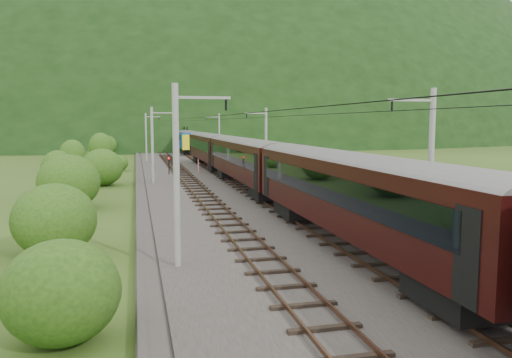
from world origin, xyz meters
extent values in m
plane|color=#304816|center=(0.00, 0.00, 0.00)|extent=(600.00, 600.00, 0.00)
cube|color=#38332D|center=(0.00, 10.00, 0.15)|extent=(14.00, 220.00, 0.30)
cube|color=brown|center=(-3.12, 10.00, 0.49)|extent=(0.08, 220.00, 0.15)
cube|color=brown|center=(-1.68, 10.00, 0.49)|extent=(0.08, 220.00, 0.15)
cube|color=black|center=(-2.40, 10.00, 0.36)|extent=(2.40, 220.00, 0.12)
cube|color=brown|center=(1.68, 10.00, 0.49)|extent=(0.08, 220.00, 0.15)
cube|color=brown|center=(3.12, 10.00, 0.49)|extent=(0.08, 220.00, 0.15)
cube|color=black|center=(2.40, 10.00, 0.36)|extent=(2.40, 220.00, 0.12)
cylinder|color=gray|center=(-6.20, 0.00, 4.30)|extent=(0.28, 0.28, 8.00)
cube|color=gray|center=(-5.00, 0.00, 7.70)|extent=(2.40, 0.12, 0.12)
cylinder|color=black|center=(-4.00, 0.00, 7.40)|extent=(0.10, 0.10, 0.50)
cylinder|color=gray|center=(-6.20, 32.00, 4.30)|extent=(0.28, 0.28, 8.00)
cube|color=gray|center=(-5.00, 32.00, 7.70)|extent=(2.40, 0.12, 0.12)
cylinder|color=black|center=(-4.00, 32.00, 7.40)|extent=(0.10, 0.10, 0.50)
cylinder|color=gray|center=(-6.20, 64.00, 4.30)|extent=(0.28, 0.28, 8.00)
cube|color=gray|center=(-5.00, 64.00, 7.70)|extent=(2.40, 0.12, 0.12)
cylinder|color=black|center=(-4.00, 64.00, 7.40)|extent=(0.10, 0.10, 0.50)
cylinder|color=gray|center=(-6.20, 96.00, 4.30)|extent=(0.28, 0.28, 8.00)
cube|color=gray|center=(-5.00, 96.00, 7.70)|extent=(2.40, 0.12, 0.12)
cylinder|color=black|center=(-4.00, 96.00, 7.40)|extent=(0.10, 0.10, 0.50)
cylinder|color=gray|center=(-6.20, 128.00, 4.30)|extent=(0.28, 0.28, 8.00)
cube|color=gray|center=(-5.00, 128.00, 7.70)|extent=(2.40, 0.12, 0.12)
cylinder|color=black|center=(-4.00, 128.00, 7.40)|extent=(0.10, 0.10, 0.50)
cylinder|color=gray|center=(6.20, 0.00, 4.30)|extent=(0.28, 0.28, 8.00)
cube|color=gray|center=(5.00, 0.00, 7.70)|extent=(2.40, 0.12, 0.12)
cylinder|color=black|center=(4.00, 0.00, 7.40)|extent=(0.10, 0.10, 0.50)
cylinder|color=gray|center=(6.20, 32.00, 4.30)|extent=(0.28, 0.28, 8.00)
cube|color=gray|center=(5.00, 32.00, 7.70)|extent=(2.40, 0.12, 0.12)
cylinder|color=black|center=(4.00, 32.00, 7.40)|extent=(0.10, 0.10, 0.50)
cylinder|color=gray|center=(6.20, 64.00, 4.30)|extent=(0.28, 0.28, 8.00)
cube|color=gray|center=(5.00, 64.00, 7.70)|extent=(2.40, 0.12, 0.12)
cylinder|color=black|center=(4.00, 64.00, 7.40)|extent=(0.10, 0.10, 0.50)
cylinder|color=gray|center=(6.20, 96.00, 4.30)|extent=(0.28, 0.28, 8.00)
cube|color=gray|center=(5.00, 96.00, 7.70)|extent=(2.40, 0.12, 0.12)
cylinder|color=black|center=(4.00, 96.00, 7.40)|extent=(0.10, 0.10, 0.50)
cylinder|color=gray|center=(6.20, 128.00, 4.30)|extent=(0.28, 0.28, 8.00)
cube|color=gray|center=(5.00, 128.00, 7.70)|extent=(2.40, 0.12, 0.12)
cylinder|color=black|center=(4.00, 128.00, 7.40)|extent=(0.10, 0.10, 0.50)
cylinder|color=black|center=(-2.40, 10.00, 7.10)|extent=(0.03, 198.00, 0.03)
cylinder|color=black|center=(2.40, 10.00, 7.10)|extent=(0.03, 198.00, 0.03)
ellipsoid|color=black|center=(0.00, 260.00, 0.00)|extent=(504.00, 360.00, 244.00)
cube|color=black|center=(2.40, 0.60, 3.18)|extent=(3.16, 23.94, 3.26)
cylinder|color=slate|center=(2.40, 0.60, 4.65)|extent=(3.16, 23.82, 3.16)
cube|color=black|center=(0.80, 0.60, 3.57)|extent=(0.05, 21.06, 1.25)
cube|color=black|center=(4.00, 0.60, 3.57)|extent=(0.05, 21.06, 1.25)
cube|color=black|center=(2.40, -7.77, 1.06)|extent=(2.39, 3.48, 0.98)
cube|color=black|center=(2.40, 8.98, 1.06)|extent=(2.39, 3.48, 0.98)
cube|color=black|center=(2.40, 25.30, 3.18)|extent=(3.16, 23.94, 3.26)
cylinder|color=slate|center=(2.40, 25.30, 4.65)|extent=(3.16, 23.82, 3.16)
cube|color=black|center=(0.80, 25.30, 3.57)|extent=(0.05, 21.06, 1.25)
cube|color=black|center=(4.00, 25.30, 3.57)|extent=(0.05, 21.06, 1.25)
cube|color=black|center=(2.40, 16.92, 1.06)|extent=(2.39, 3.48, 0.98)
cube|color=black|center=(2.40, 33.67, 1.06)|extent=(2.39, 3.48, 0.98)
cube|color=black|center=(2.40, 49.99, 3.18)|extent=(3.16, 23.94, 3.26)
cylinder|color=slate|center=(2.40, 49.99, 4.65)|extent=(3.16, 23.82, 3.16)
cube|color=black|center=(0.80, 49.99, 3.57)|extent=(0.05, 21.06, 1.25)
cube|color=black|center=(4.00, 49.99, 3.57)|extent=(0.05, 21.06, 1.25)
cube|color=black|center=(2.40, 41.61, 1.06)|extent=(2.39, 3.48, 0.98)
cube|color=black|center=(2.40, 58.37, 1.06)|extent=(2.39, 3.48, 0.98)
cube|color=#135099|center=(2.40, 84.47, 3.18)|extent=(3.16, 19.58, 3.26)
cylinder|color=slate|center=(2.40, 84.47, 4.65)|extent=(3.16, 19.49, 3.16)
cube|color=black|center=(0.80, 84.47, 3.57)|extent=(0.05, 17.23, 1.25)
cube|color=black|center=(4.00, 84.47, 3.57)|extent=(0.05, 17.23, 1.25)
cube|color=black|center=(2.40, 77.62, 1.06)|extent=(2.39, 3.48, 0.98)
cube|color=black|center=(2.40, 91.33, 1.06)|extent=(2.39, 3.48, 0.98)
cube|color=yellow|center=(2.40, 94.06, 2.96)|extent=(3.22, 0.50, 2.94)
cube|color=yellow|center=(2.40, 74.88, 2.96)|extent=(3.22, 0.50, 2.94)
cube|color=black|center=(2.40, 87.47, 5.41)|extent=(0.08, 1.60, 0.98)
cylinder|color=red|center=(-0.12, 41.90, 0.94)|extent=(0.14, 0.14, 1.28)
cylinder|color=red|center=(0.59, 48.19, 0.98)|extent=(0.14, 0.14, 1.36)
cylinder|color=black|center=(-3.97, 40.72, 1.27)|extent=(0.14, 0.14, 1.93)
sphere|color=red|center=(-3.97, 40.72, 2.28)|extent=(0.23, 0.23, 0.23)
ellipsoid|color=#244512|center=(-10.16, -6.35, 1.58)|extent=(3.52, 3.52, 3.17)
ellipsoid|color=#244512|center=(-11.89, 4.18, 1.83)|extent=(4.07, 4.07, 3.66)
ellipsoid|color=#244512|center=(-12.99, 18.67, 2.12)|extent=(4.71, 4.71, 4.24)
ellipsoid|color=#244512|center=(-11.44, 33.12, 1.97)|extent=(4.39, 4.39, 3.95)
ellipsoid|color=#244512|center=(-10.23, 49.63, 1.12)|extent=(2.49, 2.49, 2.24)
ellipsoid|color=#244512|center=(-14.10, 62.47, 1.48)|extent=(3.30, 3.30, 2.97)
ellipsoid|color=#244512|center=(-14.91, 76.35, 1.01)|extent=(2.24, 2.24, 2.01)
ellipsoid|color=#244512|center=(-13.99, 88.17, 2.06)|extent=(4.59, 4.59, 4.13)
cylinder|color=black|center=(-14.67, 25.14, 1.15)|extent=(0.24, 0.24, 2.30)
ellipsoid|color=#244512|center=(-14.67, 25.14, 2.47)|extent=(2.96, 2.96, 3.55)
cylinder|color=black|center=(-15.70, 44.80, 1.24)|extent=(0.24, 0.24, 2.48)
ellipsoid|color=#244512|center=(-15.70, 44.80, 2.66)|extent=(3.19, 3.19, 3.83)
cylinder|color=black|center=(-13.17, 58.42, 1.41)|extent=(0.24, 0.24, 2.81)
ellipsoid|color=#244512|center=(-13.17, 58.42, 3.01)|extent=(3.62, 3.62, 4.34)
ellipsoid|color=#244512|center=(12.84, 17.41, 1.19)|extent=(2.65, 2.65, 2.38)
ellipsoid|color=#244512|center=(13.27, 49.56, 0.99)|extent=(2.20, 2.20, 1.98)
camera|label=1|loc=(-7.87, -21.73, 6.59)|focal=35.00mm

